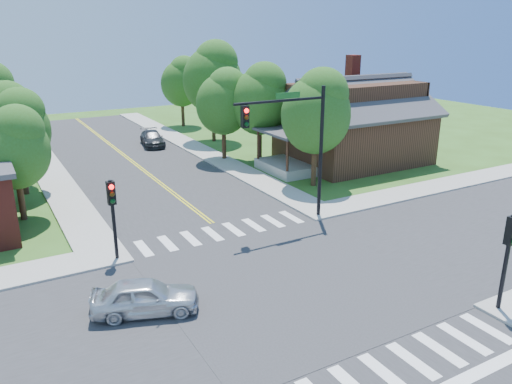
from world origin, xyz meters
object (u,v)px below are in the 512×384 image
house_ne (353,119)px  car_silver (145,297)px  signal_mast_ne (295,134)px  signal_pole_nw (112,205)px  signal_pole_se (509,246)px  car_dgrey (152,139)px

house_ne → car_silver: 25.09m
signal_mast_ne → signal_pole_nw: bearing=-179.9°
car_silver → house_ne: bearing=-37.3°
signal_pole_se → signal_pole_nw: size_ratio=1.00×
signal_pole_nw → house_ne: size_ratio=0.29×
signal_mast_ne → car_silver: signal_mast_ne is taller
signal_pole_nw → house_ne: bearing=22.7°
signal_mast_ne → house_ne: bearing=37.7°
signal_mast_ne → house_ne: size_ratio=0.55×
signal_mast_ne → signal_pole_se: 11.55m
signal_mast_ne → car_dgrey: 21.96m
house_ne → signal_mast_ne: bearing=-142.3°
car_silver → car_dgrey: bearing=0.9°
car_silver → signal_mast_ne: bearing=-43.5°
signal_mast_ne → signal_pole_se: (1.69, -11.21, -2.19)m
signal_pole_nw → house_ne: 22.45m
signal_pole_se → house_ne: house_ne is taller
car_dgrey → signal_mast_ne: bearing=-78.5°
signal_pole_se → house_ne: bearing=64.4°
signal_mast_ne → signal_pole_se: signal_mast_ne is taller
signal_mast_ne → car_silver: size_ratio=1.72×
car_silver → signal_pole_se: bearing=-99.1°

